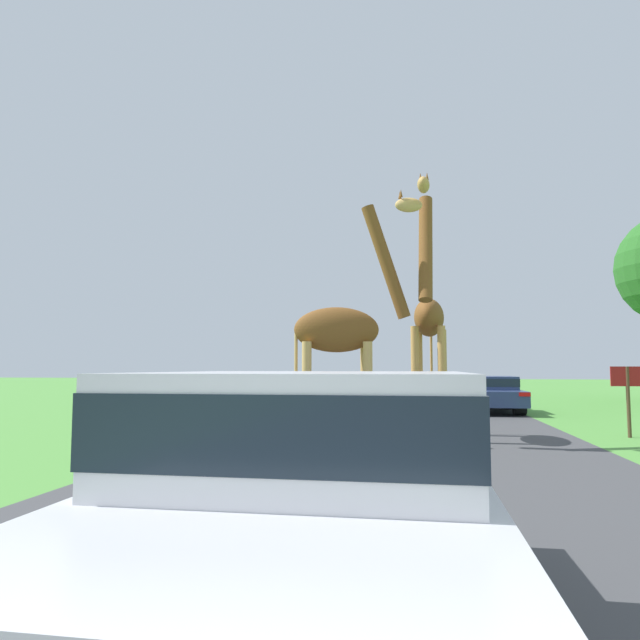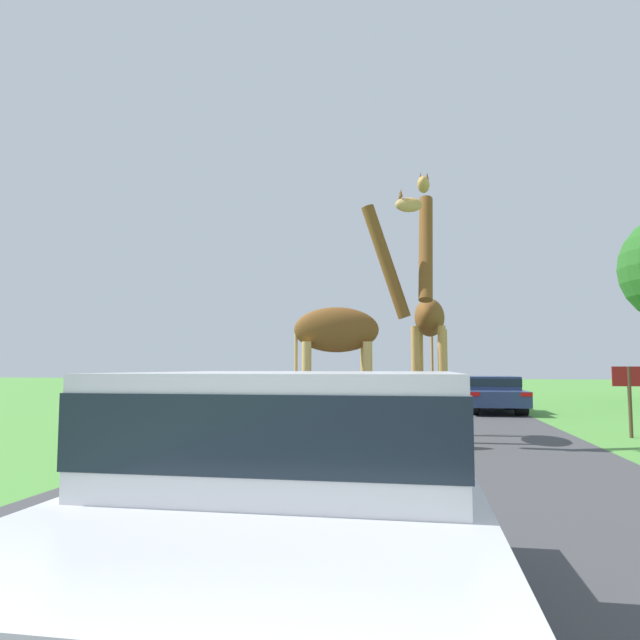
# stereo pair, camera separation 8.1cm
# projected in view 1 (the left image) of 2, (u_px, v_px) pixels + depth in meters

# --- Properties ---
(road) EXTENTS (8.02, 120.00, 0.00)m
(road) POSITION_uv_depth(u_px,v_px,m) (407.00, 398.00, 28.51)
(road) COLOR #424244
(road) RESTS_ON ground
(giraffe_near_road) EXTENTS (2.65, 0.97, 5.18)m
(giraffe_near_road) POSITION_uv_depth(u_px,v_px,m) (344.00, 333.00, 11.41)
(giraffe_near_road) COLOR tan
(giraffe_near_road) RESTS_ON ground
(giraffe_companion) EXTENTS (0.86, 2.83, 5.49)m
(giraffe_companion) POSITION_uv_depth(u_px,v_px,m) (429.00, 320.00, 12.51)
(giraffe_companion) COLOR tan
(giraffe_companion) RESTS_ON ground
(car_lead_maroon) EXTENTS (1.95, 4.07, 1.52)m
(car_lead_maroon) POSITION_uv_depth(u_px,v_px,m) (309.00, 499.00, 3.22)
(car_lead_maroon) COLOR silver
(car_lead_maroon) RESTS_ON ground
(car_queue_right) EXTENTS (1.97, 4.40, 1.34)m
(car_queue_right) POSITION_uv_depth(u_px,v_px,m) (385.00, 386.00, 24.87)
(car_queue_right) COLOR black
(car_queue_right) RESTS_ON ground
(car_queue_left) EXTENTS (1.90, 3.95, 1.44)m
(car_queue_left) POSITION_uv_depth(u_px,v_px,m) (300.00, 396.00, 15.78)
(car_queue_left) COLOR gray
(car_queue_left) RESTS_ON ground
(car_far_ahead) EXTENTS (1.93, 4.62, 1.24)m
(car_far_ahead) POSITION_uv_depth(u_px,v_px,m) (489.00, 392.00, 20.01)
(car_far_ahead) COLOR navy
(car_far_ahead) RESTS_ON ground
(sign_post) EXTENTS (0.70, 0.08, 1.57)m
(sign_post) POSITION_uv_depth(u_px,v_px,m) (628.00, 388.00, 12.68)
(sign_post) COLOR #4C3823
(sign_post) RESTS_ON ground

